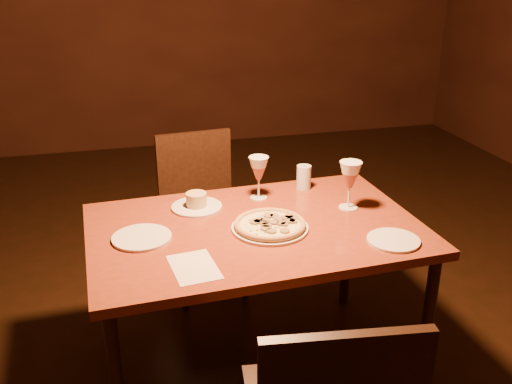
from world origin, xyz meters
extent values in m
cube|color=maroon|center=(0.19, 0.21, 0.67)|extent=(1.32, 0.88, 0.04)
cylinder|color=black|center=(-0.41, 0.54, 0.33)|extent=(0.05, 0.05, 0.65)
cylinder|color=black|center=(0.79, -0.12, 0.33)|extent=(0.05, 0.05, 0.65)
cylinder|color=black|center=(0.76, 0.59, 0.33)|extent=(0.05, 0.05, 0.65)
cube|color=black|center=(0.10, 0.91, 0.43)|extent=(0.43, 0.43, 0.04)
cube|color=black|center=(0.09, 1.09, 0.63)|extent=(0.40, 0.07, 0.38)
cylinder|color=black|center=(-0.04, 0.73, 0.20)|extent=(0.03, 0.03, 0.41)
cylinder|color=black|center=(-0.07, 1.05, 0.20)|extent=(0.03, 0.03, 0.41)
cylinder|color=black|center=(0.28, 0.76, 0.20)|extent=(0.03, 0.03, 0.41)
cylinder|color=black|center=(0.25, 1.08, 0.20)|extent=(0.03, 0.03, 0.41)
cylinder|color=silver|center=(0.24, 0.17, 0.69)|extent=(0.30, 0.30, 0.01)
cylinder|color=beige|center=(0.24, 0.17, 0.70)|extent=(0.27, 0.27, 0.01)
torus|color=tan|center=(0.24, 0.17, 0.71)|extent=(0.28, 0.28, 0.02)
cylinder|color=silver|center=(0.00, 0.44, 0.69)|extent=(0.21, 0.21, 0.01)
cylinder|color=tan|center=(0.00, 0.44, 0.73)|extent=(0.09, 0.09, 0.06)
cylinder|color=silver|center=(0.50, 0.53, 0.74)|extent=(0.06, 0.06, 0.11)
cylinder|color=silver|center=(-0.25, 0.21, 0.69)|extent=(0.22, 0.22, 0.01)
cylinder|color=silver|center=(0.65, -0.05, 0.69)|extent=(0.20, 0.20, 0.01)
cube|color=silver|center=(-0.09, -0.05, 0.69)|extent=(0.17, 0.23, 0.00)
camera|label=1|loc=(-0.31, -1.73, 1.67)|focal=40.00mm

